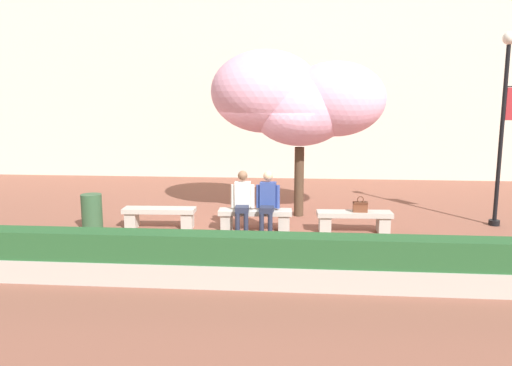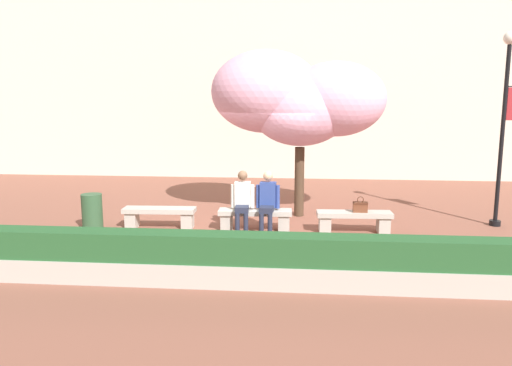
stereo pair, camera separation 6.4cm
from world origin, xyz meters
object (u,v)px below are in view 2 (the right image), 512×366
(person_seated_right, at_px, (267,199))
(stone_bench_west_end, at_px, (160,215))
(person_seated_left, at_px, (242,199))
(lamp_post_with_banner, at_px, (505,112))
(handbag, at_px, (360,206))
(stone_bench_center, at_px, (354,219))
(cherry_tree_main, at_px, (294,99))
(trash_bin, at_px, (92,212))
(stone_bench_near_west, at_px, (255,217))

(person_seated_right, bearing_deg, stone_bench_west_end, 178.71)
(person_seated_left, height_order, lamp_post_with_banner, lamp_post_with_banner)
(handbag, bearing_deg, stone_bench_center, 166.03)
(person_seated_right, relative_size, cherry_tree_main, 0.31)
(stone_bench_center, height_order, trash_bin, trash_bin)
(person_seated_right, bearing_deg, lamp_post_with_banner, 10.32)
(stone_bench_west_end, height_order, stone_bench_near_west, same)
(trash_bin, bearing_deg, stone_bench_near_west, 4.16)
(trash_bin, bearing_deg, stone_bench_center, 2.61)
(person_seated_right, bearing_deg, person_seated_left, 180.00)
(cherry_tree_main, distance_m, trash_bin, 5.25)
(stone_bench_west_end, relative_size, stone_bench_near_west, 1.00)
(handbag, xyz_separation_m, lamp_post_with_banner, (3.10, 0.90, 1.94))
(person_seated_right, height_order, cherry_tree_main, cherry_tree_main)
(person_seated_right, height_order, lamp_post_with_banner, lamp_post_with_banner)
(person_seated_left, bearing_deg, trash_bin, -176.43)
(stone_bench_near_west, xyz_separation_m, trash_bin, (-3.52, -0.26, 0.09))
(person_seated_right, distance_m, lamp_post_with_banner, 5.46)
(lamp_post_with_banner, xyz_separation_m, trash_bin, (-8.85, -1.12, -2.13))
(person_seated_left, distance_m, person_seated_right, 0.54)
(person_seated_left, relative_size, lamp_post_with_banner, 0.31)
(cherry_tree_main, xyz_separation_m, trash_bin, (-4.31, -1.78, -2.42))
(lamp_post_with_banner, distance_m, trash_bin, 9.17)
(lamp_post_with_banner, bearing_deg, stone_bench_west_end, -173.34)
(person_seated_left, height_order, cherry_tree_main, cherry_tree_main)
(cherry_tree_main, bearing_deg, trash_bin, -157.52)
(stone_bench_west_end, relative_size, lamp_post_with_banner, 0.38)
(person_seated_left, distance_m, trash_bin, 3.28)
(handbag, distance_m, cherry_tree_main, 3.07)
(stone_bench_west_end, height_order, lamp_post_with_banner, lamp_post_with_banner)
(stone_bench_west_end, bearing_deg, lamp_post_with_banner, 6.66)
(stone_bench_near_west, bearing_deg, trash_bin, -175.84)
(handbag, bearing_deg, person_seated_right, -179.26)
(stone_bench_west_end, distance_m, person_seated_left, 1.88)
(stone_bench_west_end, bearing_deg, handbag, -0.37)
(stone_bench_near_west, distance_m, lamp_post_with_banner, 5.84)
(stone_bench_west_end, relative_size, person_seated_left, 1.23)
(cherry_tree_main, bearing_deg, stone_bench_center, -49.13)
(stone_bench_west_end, bearing_deg, person_seated_left, -1.66)
(stone_bench_center, distance_m, trash_bin, 5.64)
(person_seated_right, bearing_deg, trash_bin, -176.94)
(stone_bench_near_west, distance_m, cherry_tree_main, 3.04)
(stone_bench_center, height_order, person_seated_right, person_seated_right)
(trash_bin, bearing_deg, person_seated_right, 3.06)
(person_seated_left, bearing_deg, handbag, 0.58)
(stone_bench_near_west, bearing_deg, lamp_post_with_banner, 9.25)
(stone_bench_center, height_order, lamp_post_with_banner, lamp_post_with_banner)
(cherry_tree_main, bearing_deg, stone_bench_near_west, -117.26)
(person_seated_left, distance_m, handbag, 2.49)
(person_seated_right, distance_m, handbag, 1.96)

